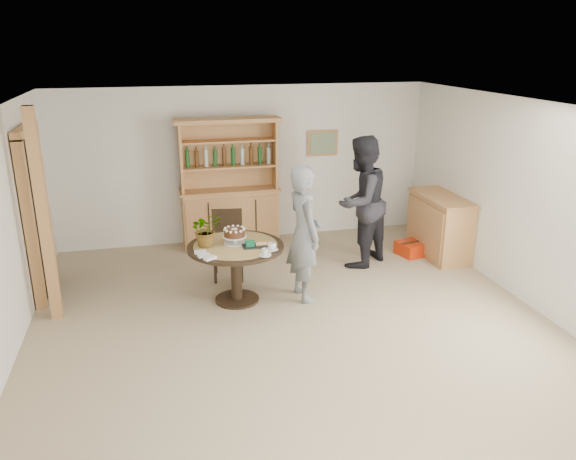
# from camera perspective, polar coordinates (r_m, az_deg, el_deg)

# --- Properties ---
(ground) EXTENTS (7.00, 7.00, 0.00)m
(ground) POSITION_cam_1_polar(r_m,az_deg,el_deg) (6.37, 1.26, -10.97)
(ground) COLOR #C4B086
(ground) RESTS_ON ground
(room_shell) EXTENTS (6.04, 7.04, 2.52)m
(room_shell) POSITION_cam_1_polar(r_m,az_deg,el_deg) (5.72, 1.39, 4.39)
(room_shell) COLOR white
(room_shell) RESTS_ON ground
(doorway) EXTENTS (0.13, 1.10, 2.18)m
(doorway) POSITION_cam_1_polar(r_m,az_deg,el_deg) (7.76, -24.28, 1.72)
(doorway) COLOR black
(doorway) RESTS_ON ground
(pine_post) EXTENTS (0.12, 0.12, 2.50)m
(pine_post) POSITION_cam_1_polar(r_m,az_deg,el_deg) (6.92, -23.59, 1.14)
(pine_post) COLOR tan
(pine_post) RESTS_ON ground
(hutch) EXTENTS (1.62, 0.54, 2.04)m
(hutch) POSITION_cam_1_polar(r_m,az_deg,el_deg) (9.00, -5.93, 2.71)
(hutch) COLOR tan
(hutch) RESTS_ON ground
(sideboard) EXTENTS (0.54, 1.26, 0.94)m
(sideboard) POSITION_cam_1_polar(r_m,az_deg,el_deg) (8.87, 15.16, 0.44)
(sideboard) COLOR tan
(sideboard) RESTS_ON ground
(dining_table) EXTENTS (1.20, 1.20, 0.76)m
(dining_table) POSITION_cam_1_polar(r_m,az_deg,el_deg) (7.02, -5.32, -2.68)
(dining_table) COLOR black
(dining_table) RESTS_ON ground
(dining_chair) EXTENTS (0.47, 0.47, 0.95)m
(dining_chair) POSITION_cam_1_polar(r_m,az_deg,el_deg) (7.82, -6.15, -0.98)
(dining_chair) COLOR black
(dining_chair) RESTS_ON ground
(birthday_cake) EXTENTS (0.30, 0.30, 0.20)m
(birthday_cake) POSITION_cam_1_polar(r_m,az_deg,el_deg) (6.97, -5.45, -0.40)
(birthday_cake) COLOR white
(birthday_cake) RESTS_ON dining_table
(flower_vase) EXTENTS (0.47, 0.44, 0.42)m
(flower_vase) POSITION_cam_1_polar(r_m,az_deg,el_deg) (6.91, -8.34, 0.06)
(flower_vase) COLOR #3F7233
(flower_vase) RESTS_ON dining_table
(gift_tray) EXTENTS (0.30, 0.20, 0.08)m
(gift_tray) POSITION_cam_1_polar(r_m,az_deg,el_deg) (6.88, -3.44, -1.49)
(gift_tray) COLOR black
(gift_tray) RESTS_ON dining_table
(coffee_cup_a) EXTENTS (0.15, 0.15, 0.09)m
(coffee_cup_a) POSITION_cam_1_polar(r_m,az_deg,el_deg) (6.76, -1.65, -1.70)
(coffee_cup_a) COLOR white
(coffee_cup_a) RESTS_ON dining_table
(coffee_cup_b) EXTENTS (0.15, 0.15, 0.08)m
(coffee_cup_b) POSITION_cam_1_polar(r_m,az_deg,el_deg) (6.58, -2.36, -2.32)
(coffee_cup_b) COLOR white
(coffee_cup_b) RESTS_ON dining_table
(napkins) EXTENTS (0.24, 0.33, 0.03)m
(napkins) POSITION_cam_1_polar(r_m,az_deg,el_deg) (6.63, -8.45, -2.55)
(napkins) COLOR white
(napkins) RESTS_ON dining_table
(teen_boy) EXTENTS (0.49, 0.68, 1.73)m
(teen_boy) POSITION_cam_1_polar(r_m,az_deg,el_deg) (7.00, 1.63, -0.37)
(teen_boy) COLOR slate
(teen_boy) RESTS_ON ground
(adult_person) EXTENTS (1.17, 1.13, 1.91)m
(adult_person) POSITION_cam_1_polar(r_m,az_deg,el_deg) (8.13, 7.39, 2.84)
(adult_person) COLOR black
(adult_person) RESTS_ON ground
(red_suitcase) EXTENTS (0.68, 0.54, 0.21)m
(red_suitcase) POSITION_cam_1_polar(r_m,az_deg,el_deg) (8.96, 12.96, -1.73)
(red_suitcase) COLOR red
(red_suitcase) RESTS_ON ground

